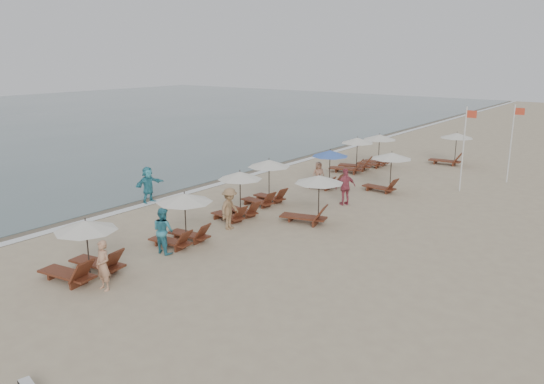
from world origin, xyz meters
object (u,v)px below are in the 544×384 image
Objects in this scene: inland_station_1 at (387,167)px; waterline_walker at (148,185)px; lounger_station_0 at (83,251)px; beachgoer_near at (103,265)px; lounger_station_6 at (376,149)px; lounger_station_5 at (353,157)px; flag_pole_near at (464,145)px; lounger_station_1 at (182,218)px; inland_station_2 at (451,146)px; beachgoer_mid_a at (163,230)px; inland_station_0 at (312,195)px; beachgoer_far_b at (318,175)px; beachgoer_far_a at (345,187)px; lounger_station_2 at (237,195)px; beachgoer_mid_b at (230,209)px; lounger_station_4 at (327,168)px; lounger_station_3 at (266,182)px.

waterline_walker is (-8.87, -9.45, -0.47)m from inland_station_1.
beachgoer_near is (1.40, -0.22, -0.11)m from lounger_station_0.
lounger_station_5 is at bearing -100.98° from lounger_station_6.
flag_pole_near is at bearing -6.78° from lounger_station_5.
inland_station_2 is at bearing 82.02° from lounger_station_1.
lounger_station_5 reaches higher than beachgoer_mid_a.
flag_pole_near reaches higher than inland_station_2.
inland_station_1 is at bearing 88.08° from inland_station_0.
lounger_station_5 is 11.50m from inland_station_0.
inland_station_1 is 1.78× the size of beachgoer_far_b.
inland_station_0 is 8.90m from waterline_walker.
lounger_station_0 reaches higher than beachgoer_far_b.
inland_station_0 is 0.60× the size of flag_pole_near.
beachgoer_far_a is at bearing -54.44° from waterline_walker.
lounger_station_2 is at bearing -89.16° from lounger_station_6.
beachgoer_far_b is (-0.97, 8.84, -0.19)m from beachgoer_mid_b.
inland_station_2 is at bearing 87.33° from beachgoer_near.
waterline_walker is (-5.51, -0.61, -0.20)m from lounger_station_2.
lounger_station_4 is at bearing -85.00° from beachgoer_mid_a.
lounger_station_6 is at bearing -137.00° from inland_station_2.
inland_station_0 reaches higher than lounger_station_1.
inland_station_1 is at bearing -140.88° from flag_pole_near.
flag_pole_near reaches higher than inland_station_1.
lounger_station_2 is at bearing -101.20° from inland_station_2.
inland_station_0 reaches higher than beachgoer_far_a.
waterline_walker is at bearing -165.94° from inland_station_0.
inland_station_0 is at bearing -19.18° from lounger_station_3.
lounger_station_5 is 13.81m from beachgoer_mid_b.
lounger_station_3 is at bearing 99.13° from lounger_station_2.
lounger_station_2 is at bearing -86.79° from lounger_station_5.
lounger_station_6 is 10.21m from beachgoer_far_a.
lounger_station_3 is at bearing 98.04° from lounger_station_1.
beachgoer_mid_a is at bearing -88.25° from lounger_station_4.
lounger_station_3 is 6.10m from waterline_walker.
beachgoer_mid_a reaches higher than beachgoer_near.
beachgoer_mid_a is (0.60, -5.07, -0.24)m from lounger_station_2.
lounger_station_6 is (-0.73, 18.84, 0.07)m from lounger_station_1.
flag_pole_near is (7.10, 8.74, 1.42)m from lounger_station_3.
beachgoer_far_a is (3.56, -7.27, -0.05)m from lounger_station_5.
lounger_station_3 is 0.93× the size of inland_station_1.
inland_station_2 is (0.54, 16.92, -0.01)m from inland_station_0.
beachgoer_near is 0.89× the size of beachgoer_far_a.
lounger_station_6 is (0.48, 2.46, 0.20)m from lounger_station_5.
lounger_station_6 is at bearing 90.98° from lounger_station_0.
inland_station_2 is 0.60× the size of flag_pole_near.
lounger_station_0 is 13.69m from beachgoer_far_a.
lounger_station_2 is at bearing 97.28° from lounger_station_1.
beachgoer_mid_b is at bearing -95.53° from waterline_walker.
beachgoer_mid_b is at bearing 14.82° from beachgoer_far_a.
lounger_station_5 is at bearing -82.49° from beachgoer_mid_a.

